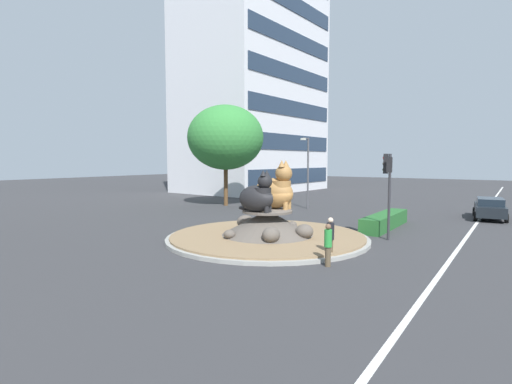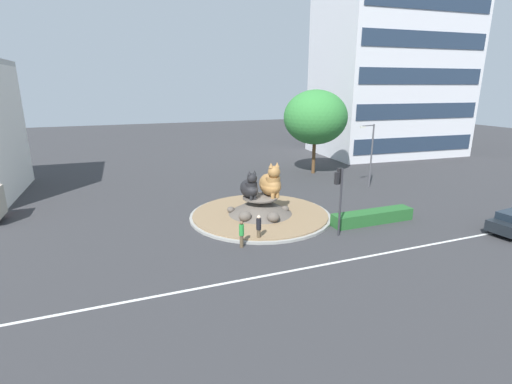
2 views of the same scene
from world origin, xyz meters
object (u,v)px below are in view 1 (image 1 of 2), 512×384
object	(u,v)px
cat_statue_black	(258,197)
broadleaf_tree_behind_island	(226,138)
office_tower	(253,80)
streetlight_arm	(307,167)
sedan_on_far_lane	(490,208)
pedestrian_green_shirt	(328,244)
cat_statue_tabby	(275,191)
pedestrian_black_shirt	(330,236)
traffic_light_mast	(388,177)

from	to	relation	value
cat_statue_black	broadleaf_tree_behind_island	xyz separation A→B (m)	(12.13, 11.78, 3.99)
office_tower	streetlight_arm	world-z (taller)	office_tower
broadleaf_tree_behind_island	streetlight_arm	size ratio (longest dim) A/B	1.51
cat_statue_black	sedan_on_far_lane	xyz separation A→B (m)	(16.16, -9.49, -1.58)
pedestrian_green_shirt	sedan_on_far_lane	bearing A→B (deg)	75.58
cat_statue_black	cat_statue_tabby	world-z (taller)	cat_statue_tabby
office_tower	cat_statue_black	bearing A→B (deg)	-141.61
pedestrian_black_shirt	sedan_on_far_lane	bearing A→B (deg)	-174.66
broadleaf_tree_behind_island	sedan_on_far_lane	bearing A→B (deg)	-79.28
cat_statue_tabby	sedan_on_far_lane	world-z (taller)	cat_statue_tabby
office_tower	sedan_on_far_lane	distance (m)	35.57
pedestrian_green_shirt	streetlight_arm	bearing A→B (deg)	118.57
office_tower	streetlight_arm	xyz separation A→B (m)	(-14.98, -16.08, -11.72)
traffic_light_mast	pedestrian_black_shirt	world-z (taller)	traffic_light_mast
streetlight_arm	cat_statue_black	bearing A→B (deg)	6.07
sedan_on_far_lane	broadleaf_tree_behind_island	bearing A→B (deg)	94.23
broadleaf_tree_behind_island	streetlight_arm	xyz separation A→B (m)	(1.93, -7.56, -2.74)
office_tower	broadleaf_tree_behind_island	bearing A→B (deg)	-149.82
cat_statue_black	streetlight_arm	world-z (taller)	streetlight_arm
traffic_light_mast	office_tower	bearing A→B (deg)	-54.58
pedestrian_green_shirt	cat_statue_tabby	bearing A→B (deg)	139.85
pedestrian_green_shirt	pedestrian_black_shirt	xyz separation A→B (m)	(1.33, 0.48, 0.03)
pedestrian_black_shirt	sedan_on_far_lane	xyz separation A→B (m)	(17.18, -4.99, -0.15)
broadleaf_tree_behind_island	pedestrian_green_shirt	xyz separation A→B (m)	(-14.48, -16.76, -5.45)
office_tower	pedestrian_green_shirt	distance (m)	42.81
streetlight_arm	pedestrian_black_shirt	world-z (taller)	streetlight_arm
office_tower	streetlight_arm	size ratio (longest dim) A/B	4.92
cat_statue_tabby	streetlight_arm	world-z (taller)	streetlight_arm
broadleaf_tree_behind_island	pedestrian_black_shirt	world-z (taller)	broadleaf_tree_behind_island
cat_statue_black	broadleaf_tree_behind_island	distance (m)	17.38
cat_statue_tabby	traffic_light_mast	size ratio (longest dim) A/B	0.58
traffic_light_mast	pedestrian_green_shirt	bearing A→B (deg)	75.45
cat_statue_black	streetlight_arm	xyz separation A→B (m)	(14.06, 4.23, 1.25)
pedestrian_green_shirt	broadleaf_tree_behind_island	bearing A→B (deg)	138.45
cat_statue_black	pedestrian_green_shirt	bearing A→B (deg)	-31.33
pedestrian_green_shirt	pedestrian_black_shirt	size ratio (longest dim) A/B	0.97
broadleaf_tree_behind_island	pedestrian_black_shirt	bearing A→B (deg)	-128.93
pedestrian_black_shirt	sedan_on_far_lane	size ratio (longest dim) A/B	0.36
cat_statue_black	sedan_on_far_lane	distance (m)	18.81
streetlight_arm	pedestrian_black_shirt	xyz separation A→B (m)	(-15.08, -8.73, -2.68)
traffic_light_mast	office_tower	world-z (taller)	office_tower
cat_statue_tabby	sedan_on_far_lane	size ratio (longest dim) A/B	0.55
cat_statue_tabby	broadleaf_tree_behind_island	size ratio (longest dim) A/B	0.29
cat_statue_black	traffic_light_mast	bearing A→B (deg)	32.23
traffic_light_mast	broadleaf_tree_behind_island	bearing A→B (deg)	-35.21
cat_statue_tabby	streetlight_arm	size ratio (longest dim) A/B	0.43
broadleaf_tree_behind_island	streetlight_arm	world-z (taller)	broadleaf_tree_behind_island
traffic_light_mast	broadleaf_tree_behind_island	size ratio (longest dim) A/B	0.49
cat_statue_tabby	traffic_light_mast	distance (m)	6.04
pedestrian_green_shirt	pedestrian_black_shirt	distance (m)	1.42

